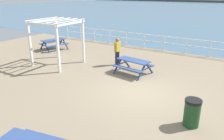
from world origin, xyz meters
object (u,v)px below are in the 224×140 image
(visitor, at_px, (117,50))
(lattice_pergola, at_px, (56,32))
(picnic_table_mid_centre, at_px, (133,63))
(picnic_table_far_right, at_px, (54,42))
(litter_bin, at_px, (192,113))

(visitor, distance_m, lattice_pergola, 3.76)
(lattice_pergola, bearing_deg, picnic_table_mid_centre, 10.03)
(picnic_table_far_right, bearing_deg, picnic_table_mid_centre, -85.47)
(visitor, bearing_deg, lattice_pergola, 39.47)
(picnic_table_mid_centre, distance_m, visitor, 1.76)
(picnic_table_far_right, height_order, visitor, visitor)
(picnic_table_mid_centre, bearing_deg, visitor, 159.25)
(lattice_pergola, height_order, litter_bin, lattice_pergola)
(picnic_table_mid_centre, xyz_separation_m, picnic_table_far_right, (-7.63, 1.48, 0.00))
(picnic_table_mid_centre, distance_m, lattice_pergola, 4.96)
(picnic_table_mid_centre, relative_size, picnic_table_far_right, 0.93)
(picnic_table_mid_centre, xyz_separation_m, litter_bin, (3.94, -3.43, -0.10))
(lattice_pergola, distance_m, litter_bin, 9.08)
(picnic_table_far_right, height_order, lattice_pergola, lattice_pergola)
(picnic_table_mid_centre, relative_size, lattice_pergola, 0.73)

